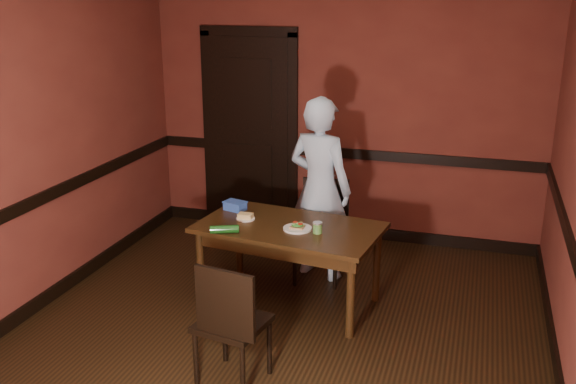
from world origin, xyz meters
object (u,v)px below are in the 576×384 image
Objects in this scene: sauce_jar at (318,228)px; cheese_saucer at (245,217)px; food_tub at (235,206)px; person at (320,189)px; sandwich_plate at (297,227)px; dining_table at (289,264)px; chair_near at (232,321)px; chair_far at (319,232)px.

sauce_jar is 0.67m from cheese_saucer.
food_tub is (-0.17, 0.19, 0.02)m from cheese_saucer.
food_tub is at bearing 46.29° from person.
sandwich_plate is 0.71m from food_tub.
cheese_saucer is (-0.39, 0.04, 0.36)m from dining_table.
cheese_saucer is at bearing -63.72° from chair_near.
cheese_saucer is at bearing -33.30° from food_tub.
chair_near is at bearing -53.97° from food_tub.
cheese_saucer is 0.74× the size of food_tub.
person reaches higher than cheese_saucer.
chair_far is at bearing 103.43° from sauce_jar.
chair_far reaches higher than sauce_jar.
sauce_jar is at bearing -81.67° from chair_far.
cheese_saucer is (-0.37, 1.23, 0.26)m from chair_near.
dining_table is 0.78m from person.
sandwich_plate is at bearing -29.29° from dining_table.
food_tub reaches higher than sandwich_plate.
dining_table is at bearing -81.54° from chair_near.
sandwich_plate is at bearing 170.05° from sauce_jar.
person is at bearing 103.12° from sauce_jar.
food_tub is at bearing 158.52° from sauce_jar.
chair_near reaches higher than dining_table.
food_tub is at bearing -59.70° from chair_near.
chair_near is 1.54m from food_tub.
sauce_jar is (0.16, -0.71, -0.09)m from person.
food_tub is (-0.82, 0.32, -0.01)m from sauce_jar.
sandwich_plate is at bearing -11.96° from cheese_saucer.
sauce_jar reaches higher than food_tub.
cheese_saucer is (-0.51, -0.47, 0.26)m from chair_far.
chair_near is 1.84m from person.
chair_far is (0.12, 0.51, 0.11)m from dining_table.
sauce_jar is at bearing -9.95° from sandwich_plate.
person reaches higher than chair_near.
food_tub is at bearing 165.21° from dining_table.
chair_near reaches higher than sauce_jar.
chair_near is 4.19× the size of food_tub.
dining_table is 16.33× the size of sauce_jar.
sauce_jar reaches higher than cheese_saucer.
dining_table is 0.53m from cheese_saucer.
sandwich_plate is 0.49m from cheese_saucer.
sauce_jar is at bearing -95.00° from chair_near.
cheese_saucer is at bearing -142.04° from chair_far.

